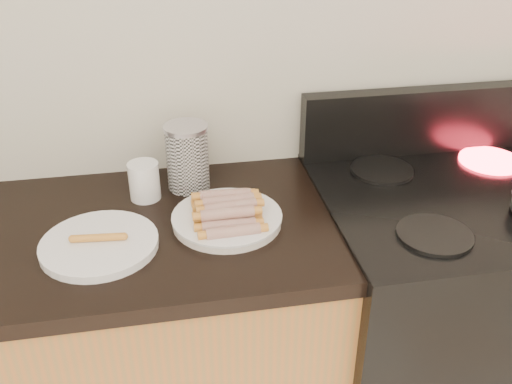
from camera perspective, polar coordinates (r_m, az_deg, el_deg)
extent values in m
cube|color=silver|center=(1.57, -10.07, 15.48)|extent=(4.00, 0.04, 2.60)
cube|color=black|center=(1.89, 17.74, -12.52)|extent=(0.76, 0.65, 0.90)
cube|color=black|center=(1.63, 20.15, -0.44)|extent=(0.76, 0.65, 0.01)
cube|color=black|center=(1.81, 16.51, 6.88)|extent=(0.76, 0.06, 0.20)
cylinder|color=black|center=(1.42, 17.42, -4.10)|extent=(0.18, 0.18, 0.01)
cylinder|color=black|center=(1.68, 12.47, 2.17)|extent=(0.18, 0.18, 0.01)
cylinder|color=#FF1E2D|center=(1.84, 22.37, 2.93)|extent=(0.18, 0.18, 0.01)
cylinder|color=silver|center=(1.43, -2.91, -2.80)|extent=(0.27, 0.27, 0.02)
cylinder|color=white|center=(1.38, -15.39, -5.06)|extent=(0.34, 0.34, 0.02)
cylinder|color=#9B382D|center=(1.34, -2.42, -3.98)|extent=(0.13, 0.03, 0.03)
cylinder|color=#9B382D|center=(1.36, -2.60, -3.30)|extent=(0.13, 0.03, 0.03)
cylinder|color=#9B382D|center=(1.39, -2.77, -2.65)|extent=(0.13, 0.03, 0.03)
cylinder|color=#9B382D|center=(1.41, -2.94, -2.02)|extent=(0.13, 0.03, 0.03)
cylinder|color=#9B382D|center=(1.44, -3.10, -1.41)|extent=(0.13, 0.03, 0.03)
cylinder|color=#9B382D|center=(1.46, -3.25, -0.82)|extent=(0.13, 0.03, 0.03)
cylinder|color=#9B382D|center=(1.49, -3.40, -0.26)|extent=(0.13, 0.03, 0.03)
cylinder|color=#9B382D|center=(1.36, -2.71, -2.14)|extent=(0.13, 0.03, 0.03)
cylinder|color=#9B382D|center=(1.39, -2.88, -1.51)|extent=(0.13, 0.03, 0.03)
cylinder|color=#9B382D|center=(1.41, -3.04, -0.90)|extent=(0.13, 0.03, 0.03)
cylinder|color=#9B382D|center=(1.44, -3.20, -0.31)|extent=(0.13, 0.03, 0.03)
cylinder|color=#D0623D|center=(1.37, -15.50, -4.41)|extent=(0.12, 0.03, 0.02)
cylinder|color=silver|center=(1.56, -6.85, 3.32)|extent=(0.11, 0.11, 0.17)
cylinder|color=silver|center=(1.52, -7.06, 6.42)|extent=(0.12, 0.12, 0.01)
cylinder|color=white|center=(1.54, -11.11, 1.09)|extent=(0.09, 0.09, 0.10)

